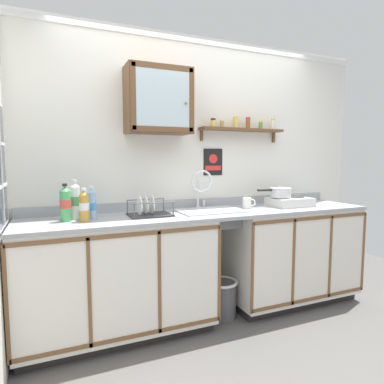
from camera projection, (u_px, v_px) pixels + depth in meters
The scene contains 19 objects.
floor at pixel (231, 339), 2.62m from camera, with size 6.12×6.12×0.00m, color #565451.
back_wall at pixel (193, 173), 3.19m from camera, with size 3.72×0.07×2.53m.
lower_cabinet_run at pixel (118, 278), 2.66m from camera, with size 1.52×0.62×0.92m.
lower_cabinet_run_right at pixel (290, 254), 3.32m from camera, with size 1.31×0.62×0.92m.
countertop at pixel (208, 213), 2.92m from camera, with size 3.08×0.64×0.03m, color #9EA3A8.
backsplash at pixel (195, 203), 3.18m from camera, with size 3.08×0.02×0.08m, color #9EA3A8.
sink at pixel (209, 213), 2.96m from camera, with size 0.57×0.44×0.50m.
hot_plate_stove at pixel (290, 202), 3.25m from camera, with size 0.39×0.29×0.09m.
saucepan at pixel (280, 192), 3.22m from camera, with size 0.34×0.20×0.09m.
bottle_opaque_white_0 at pixel (75, 201), 2.55m from camera, with size 0.08×0.08×0.30m.
bottle_juice_amber_1 at pixel (84, 206), 2.45m from camera, with size 0.07×0.07×0.25m.
bottle_soda_green_2 at pixel (65, 204), 2.46m from camera, with size 0.08×0.08×0.28m.
bottle_water_blue_3 at pixel (92, 204), 2.56m from camera, with size 0.07×0.07×0.26m.
dish_rack at pixel (149, 211), 2.71m from camera, with size 0.34×0.26×0.17m.
mug at pixel (247, 203), 3.10m from camera, with size 0.11×0.10×0.10m.
wall_cabinet at pixel (159, 101), 2.83m from camera, with size 0.55×0.29×0.55m.
spice_shelf at pixel (242, 128), 3.24m from camera, with size 0.88×0.14×0.23m.
warning_sign at pixel (213, 162), 3.22m from camera, with size 0.20×0.01×0.25m.
trash_bin at pixel (222, 298), 2.97m from camera, with size 0.28×0.28×0.34m.
Camera 1 is at (-1.26, -2.17, 1.41)m, focal length 31.33 mm.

